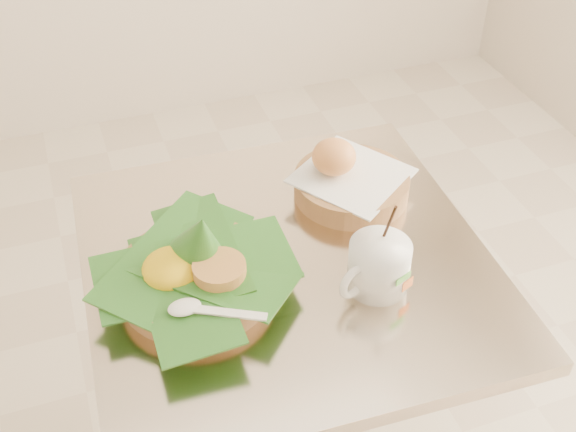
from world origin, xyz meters
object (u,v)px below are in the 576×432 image
object	(u,v)px
coffee_mug	(378,265)
cafe_table	(287,340)
bread_basket	(349,180)
rice_basket	(195,268)

from	to	relation	value
coffee_mug	cafe_table	bearing A→B (deg)	135.98
bread_basket	cafe_table	bearing A→B (deg)	-142.65
cafe_table	rice_basket	bearing A→B (deg)	-173.83
cafe_table	bread_basket	world-z (taller)	bread_basket
bread_basket	rice_basket	bearing A→B (deg)	-156.12
rice_basket	coffee_mug	bearing A→B (deg)	-18.83
bread_basket	coffee_mug	bearing A→B (deg)	-102.34
rice_basket	cafe_table	bearing A→B (deg)	6.17
bread_basket	coffee_mug	xyz separation A→B (m)	(-0.05, -0.25, 0.01)
rice_basket	coffee_mug	xyz separation A→B (m)	(0.28, -0.10, 0.00)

